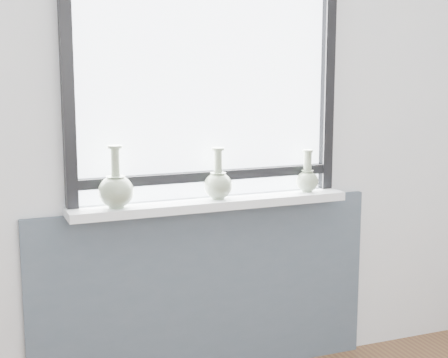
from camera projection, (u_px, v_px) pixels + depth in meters
name	position (u px, v px, depth m)	size (l,w,h in m)	color
back_wall	(203.00, 110.00, 3.17)	(3.60, 0.02, 2.60)	silver
apron_panel	(206.00, 292.00, 3.30)	(1.70, 0.03, 0.86)	#465160
windowsill	(211.00, 203.00, 3.16)	(1.32, 0.18, 0.04)	white
window	(206.00, 80.00, 3.11)	(1.30, 0.06, 1.05)	black
vase_a	(116.00, 189.00, 2.96)	(0.15, 0.15, 0.27)	gray
vase_b	(218.00, 183.00, 3.14)	(0.13, 0.13, 0.24)	gray
vase_c	(307.00, 178.00, 3.32)	(0.11, 0.11, 0.21)	gray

